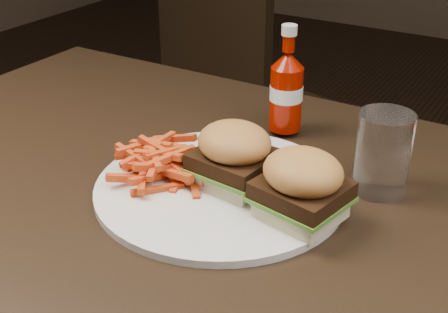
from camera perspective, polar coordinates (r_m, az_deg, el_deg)
The scene contains 8 objects.
dining_table at distance 0.87m, azimuth -2.22°, elevation -4.38°, with size 1.20×0.80×0.04m, color black.
chair_far at distance 1.89m, azimuth 3.16°, elevation 3.90°, with size 0.42×0.42×0.04m, color black.
plate at distance 0.86m, azimuth -0.35°, elevation -2.93°, with size 0.34×0.34×0.01m, color white.
sandwich_half_a at distance 0.85m, azimuth 0.93°, elevation -1.92°, with size 0.09×0.09×0.02m, color beige.
sandwich_half_b at distance 0.79m, azimuth 7.02°, elevation -4.79°, with size 0.09×0.09×0.02m, color beige.
fries_pile at distance 0.87m, azimuth -5.26°, elevation -0.38°, with size 0.13×0.13×0.05m, color #D5502C, non-canonical shape.
ketchup_bottle at distance 1.01m, azimuth 5.69°, elevation 5.30°, with size 0.05×0.05×0.10m, color #900E00.
tumbler at distance 0.86m, azimuth 14.31°, elevation 0.21°, with size 0.07×0.07×0.12m, color white.
Camera 1 is at (0.41, -0.61, 1.19)m, focal length 50.00 mm.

